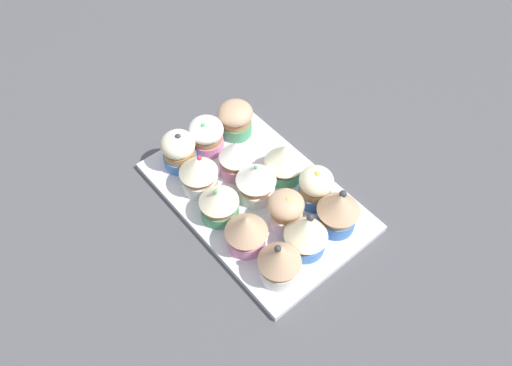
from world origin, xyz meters
TOP-DOWN VIEW (x-y plane):
  - ground_plane at (0.00, 0.00)cm, footprint 180.00×180.00cm
  - baking_tray at (0.00, 0.00)cm, footprint 36.20×23.39cm
  - cupcake_0 at (-13.22, -5.64)cm, footprint 5.76×5.76cm
  - cupcake_1 at (-7.12, -6.03)cm, footprint 6.33×6.33cm
  - cupcake_2 at (-0.68, -6.90)cm, footprint 6.29×6.29cm
  - cupcake_3 at (6.26, -7.16)cm, footprint 6.50×6.50cm
  - cupcake_4 at (13.24, -6.83)cm, footprint 6.34×6.34cm
  - cupcake_5 at (-13.14, -0.45)cm, footprint 6.04×6.04cm
  - cupcake_6 at (-5.72, 0.56)cm, footprint 5.73×5.73cm
  - cupcake_7 at (-0.32, -0.42)cm, footprint 6.50×6.50cm
  - cupcake_8 at (7.06, 0.07)cm, footprint 5.60×5.60cm
  - cupcake_9 at (12.29, -0.73)cm, footprint 6.62×6.62cm
  - cupcake_10 at (-12.84, 6.15)cm, footprint 6.14×6.14cm
  - cupcake_11 at (0.36, 6.07)cm, footprint 6.73×6.73cm
  - cupcake_12 at (6.96, 6.40)cm, footprint 5.42×5.42cm
  - cupcake_13 at (12.55, 5.66)cm, footprint 6.59×6.59cm

SIDE VIEW (x-z plane):
  - ground_plane at x=0.00cm, z-range -3.00..0.00cm
  - baking_tray at x=0.00cm, z-range 0.00..1.20cm
  - cupcake_8 at x=7.06cm, z-range 1.20..7.92cm
  - cupcake_5 at x=-13.14cm, z-range 1.15..7.99cm
  - cupcake_2 at x=-0.68cm, z-range 1.16..8.02cm
  - cupcake_10 at x=-12.84cm, z-range 1.35..7.94cm
  - cupcake_0 at x=-13.22cm, z-range 1.06..8.46cm
  - cupcake_6 at x=-5.72cm, z-range 1.24..8.39cm
  - cupcake_7 at x=-0.32cm, z-range 1.22..8.50cm
  - cupcake_12 at x=6.96cm, z-range 1.10..8.65cm
  - cupcake_1 at x=-7.12cm, z-range 1.18..8.70cm
  - cupcake_9 at x=12.29cm, z-range 1.16..8.77cm
  - cupcake_3 at x=6.26cm, z-range 1.43..8.69cm
  - cupcake_11 at x=0.36cm, z-range 1.40..8.76cm
  - cupcake_13 at x=12.55cm, z-range 1.22..9.31cm
  - cupcake_4 at x=13.24cm, z-range 1.22..9.32cm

